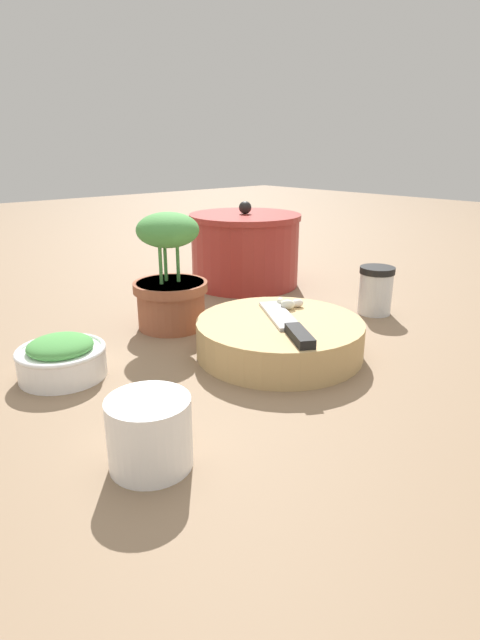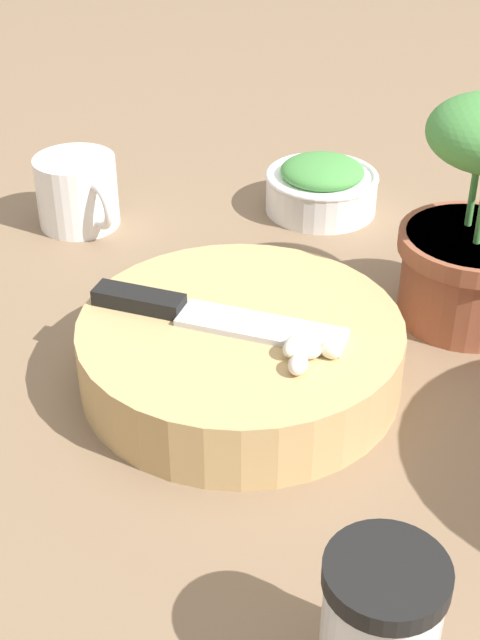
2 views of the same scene
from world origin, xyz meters
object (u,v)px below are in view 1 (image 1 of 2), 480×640
Objects in this scene: herb_bowl at (62,357)px; garlic_cloves at (289,304)px; chef_knife at (288,324)px; coffee_mug at (151,432)px; spice_jar at (376,290)px; cutting_board at (279,337)px; stock_pot at (245,249)px; potted_herb at (170,279)px.

garlic_cloves is at bearing -18.17° from herb_bowl.
chef_knife is 0.30m from coffee_mug.
spice_jar is (0.29, 0.05, -0.01)m from chef_knife.
cutting_board is at bearing -148.75° from garlic_cloves.
garlic_cloves is 0.36m from stock_pot.
herb_bowl is at bearing 152.60° from cutting_board.
cutting_board is 0.04m from chef_knife.
cutting_board is 0.32m from herb_bowl.
cutting_board is 0.42m from stock_pot.
spice_jar is (0.56, -0.13, 0.02)m from herb_bowl.
chef_knife is 2.09× the size of spice_jar.
stock_pot is at bearing 54.85° from cutting_board.
stock_pot is (0.18, 0.31, 0.02)m from garlic_cloves.
potted_herb is (-0.33, 0.20, 0.04)m from spice_jar.
stock_pot is at bearing 20.61° from herb_bowl.
stock_pot reaches higher than coffee_mug.
garlic_cloves is (0.07, 0.06, 0.00)m from chef_knife.
stock_pot is (0.52, 0.20, 0.05)m from herb_bowl.
stock_pot is (0.24, 0.34, 0.05)m from cutting_board.
potted_herb reaches higher than chef_knife.
garlic_cloves reaches higher than herb_bowl.
coffee_mug is at bearing -157.77° from garlic_cloves.
garlic_cloves is at bearing 31.25° from cutting_board.
chef_knife is at bearing -171.02° from spice_jar.
chef_knife is at bearing -80.62° from potted_herb.
cutting_board is at bearing -125.15° from stock_pot.
stock_pot is at bearing 40.00° from coffee_mug.
garlic_cloves is 0.44× the size of coffee_mug.
herb_bowl is 0.24m from potted_herb.
garlic_cloves is (0.06, 0.03, 0.03)m from cutting_board.
spice_jar is 0.39m from potted_herb.
potted_herb is (-0.11, 0.18, 0.03)m from garlic_cloves.
spice_jar is at bearing -12.88° from herb_bowl.
potted_herb is (-0.04, 0.24, 0.03)m from chef_knife.
garlic_cloves is 0.24× the size of potted_herb.
potted_herb reaches higher than herb_bowl.
coffee_mug is 0.70m from stock_pot.
cutting_board is at bearing -27.40° from herb_bowl.
stock_pot is (0.25, 0.37, 0.02)m from chef_knife.
cutting_board is 0.32m from coffee_mug.
spice_jar is at bearing -4.44° from garlic_cloves.
herb_bowl is 0.48× the size of stock_pot.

